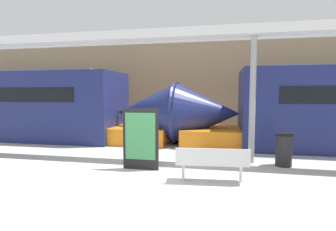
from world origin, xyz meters
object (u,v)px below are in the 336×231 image
(bench_near, at_px, (212,161))
(poster_board, at_px, (141,139))
(trash_bin, at_px, (284,150))
(support_column_near, at_px, (252,100))

(bench_near, xyz_separation_m, poster_board, (-2.01, 0.73, 0.35))
(poster_board, bearing_deg, trash_bin, 16.15)
(trash_bin, bearing_deg, bench_near, -136.89)
(support_column_near, bearing_deg, trash_bin, -13.10)
(bench_near, distance_m, poster_board, 2.17)
(trash_bin, xyz_separation_m, support_column_near, (-0.90, 0.21, 1.46))
(bench_near, bearing_deg, poster_board, 154.75)
(bench_near, xyz_separation_m, trash_bin, (2.03, 1.90, -0.04))
(bench_near, relative_size, poster_board, 1.02)
(poster_board, distance_m, support_column_near, 3.59)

